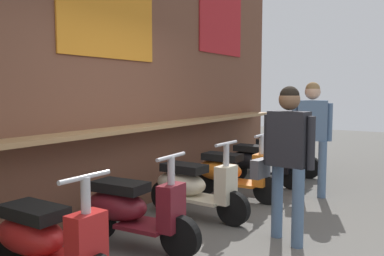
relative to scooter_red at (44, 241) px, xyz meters
name	(u,v)px	position (x,y,z in m)	size (l,w,h in m)	color
ground_plane	(254,250)	(1.59, -1.08, -0.39)	(26.19, 26.19, 0.00)	#56544F
market_stall_facade	(101,66)	(1.60, 0.94, 1.46)	(9.35, 0.61, 3.69)	brown
scooter_red	(44,241)	(0.00, 0.00, 0.00)	(0.46, 1.40, 0.97)	red
scooter_maroon	(130,209)	(1.02, 0.00, 0.00)	(0.48, 1.40, 0.97)	maroon
scooter_cream	(192,186)	(2.17, 0.00, 0.00)	(0.46, 1.40, 0.97)	beige
scooter_orange	(230,172)	(3.19, 0.00, 0.00)	(0.46, 1.40, 0.97)	orange
scooter_black	(258,161)	(4.23, 0.00, 0.00)	(0.46, 1.40, 0.97)	black
scooter_teal	(279,154)	(5.18, 0.00, 0.00)	(0.46, 1.40, 0.97)	#197075
shopper_browsing	(311,127)	(3.96, -0.93, 0.64)	(0.44, 0.65, 1.68)	slate
shopper_passing	(287,149)	(1.99, -1.26, 0.58)	(0.30, 0.65, 1.60)	slate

